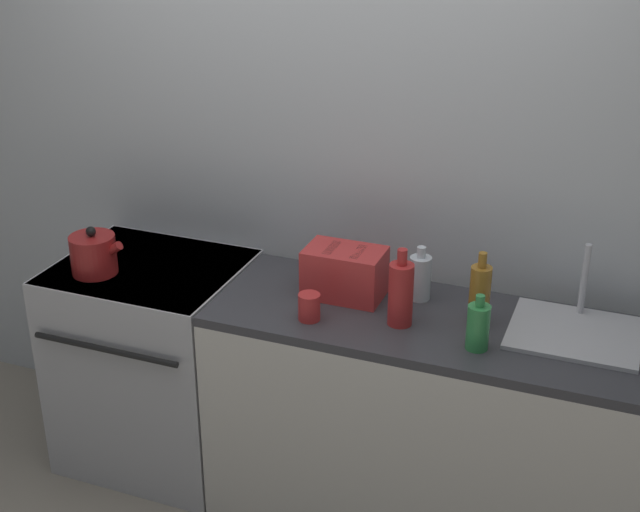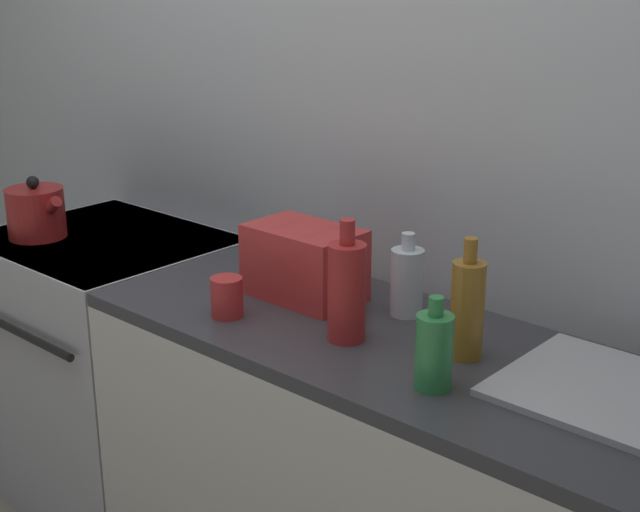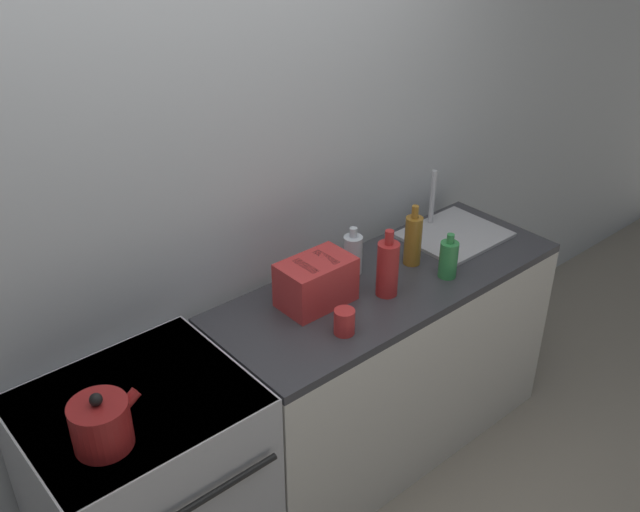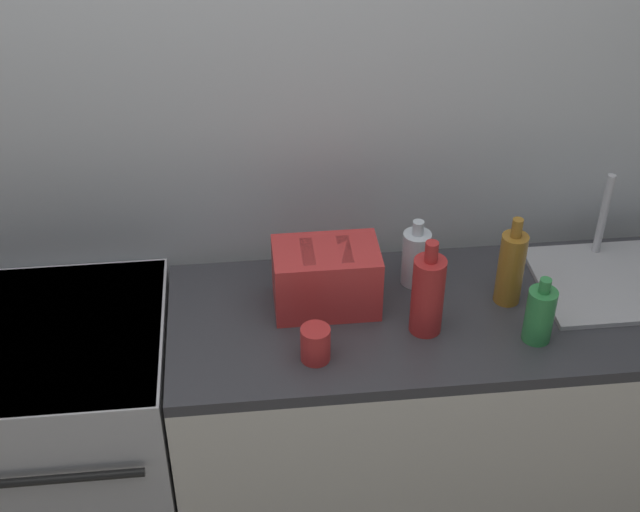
{
  "view_description": "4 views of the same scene",
  "coord_description": "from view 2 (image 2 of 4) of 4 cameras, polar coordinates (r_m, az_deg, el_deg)",
  "views": [
    {
      "loc": [
        1.21,
        -2.45,
        2.43
      ],
      "look_at": [
        0.14,
        0.32,
        1.07
      ],
      "focal_mm": 50.0,
      "sensor_mm": 36.0,
      "label": 1
    },
    {
      "loc": [
        1.68,
        -1.22,
        1.74
      ],
      "look_at": [
        0.3,
        0.33,
        1.04
      ],
      "focal_mm": 50.0,
      "sensor_mm": 36.0,
      "label": 2
    },
    {
      "loc": [
        -1.3,
        -1.43,
        2.47
      ],
      "look_at": [
        0.19,
        0.31,
        1.15
      ],
      "focal_mm": 40.0,
      "sensor_mm": 36.0,
      "label": 3
    },
    {
      "loc": [
        -0.01,
        -1.59,
        2.49
      ],
      "look_at": [
        0.2,
        0.39,
        1.05
      ],
      "focal_mm": 50.0,
      "sensor_mm": 36.0,
      "label": 4
    }
  ],
  "objects": [
    {
      "name": "toaster",
      "position": [
        2.28,
        -1.01,
        -0.41
      ],
      "size": [
        0.29,
        0.18,
        0.19
      ],
      "color": "red",
      "rests_on": "counter_block"
    },
    {
      "name": "bottle_red",
      "position": [
        2.02,
        1.73,
        -2.21
      ],
      "size": [
        0.09,
        0.09,
        0.29
      ],
      "color": "#B72828",
      "rests_on": "counter_block"
    },
    {
      "name": "counter_block",
      "position": [
        2.28,
        4.66,
        -15.87
      ],
      "size": [
        1.59,
        0.59,
        0.9
      ],
      "color": "silver",
      "rests_on": "ground_plane"
    },
    {
      "name": "cup_red",
      "position": [
        2.19,
        -5.98,
        -2.63
      ],
      "size": [
        0.08,
        0.08,
        0.1
      ],
      "color": "red",
      "rests_on": "counter_block"
    },
    {
      "name": "bottle_amber",
      "position": [
        1.96,
        9.41,
        -3.32
      ],
      "size": [
        0.07,
        0.07,
        0.27
      ],
      "color": "#9E6B23",
      "rests_on": "counter_block"
    },
    {
      "name": "sink_tray",
      "position": [
        1.9,
        18.51,
        -8.04
      ],
      "size": [
        0.44,
        0.38,
        0.28
      ],
      "color": "#B7B7BC",
      "rests_on": "counter_block"
    },
    {
      "name": "stove",
      "position": [
        3.04,
        -13.14,
        -6.83
      ],
      "size": [
        0.74,
        0.67,
        0.9
      ],
      "color": "#B7B7BC",
      "rests_on": "ground_plane"
    },
    {
      "name": "bottle_green",
      "position": [
        1.82,
        7.32,
        -6.01
      ],
      "size": [
        0.08,
        0.08,
        0.2
      ],
      "color": "#338C47",
      "rests_on": "counter_block"
    },
    {
      "name": "wall_back",
      "position": [
        2.58,
        0.32,
        8.73
      ],
      "size": [
        8.0,
        0.05,
        2.6
      ],
      "color": "silver",
      "rests_on": "ground_plane"
    },
    {
      "name": "bottle_clear",
      "position": [
        2.18,
        5.58,
        -1.59
      ],
      "size": [
        0.08,
        0.08,
        0.21
      ],
      "color": "silver",
      "rests_on": "counter_block"
    },
    {
      "name": "kettle",
      "position": [
        2.93,
        -17.71,
        2.68
      ],
      "size": [
        0.23,
        0.18,
        0.2
      ],
      "color": "maroon",
      "rests_on": "stove"
    }
  ]
}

